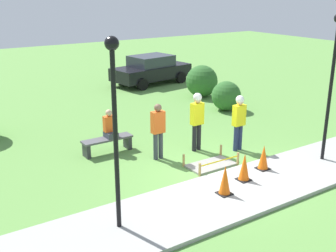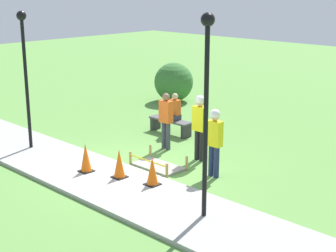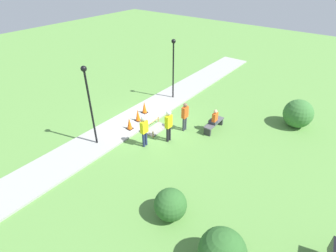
% 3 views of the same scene
% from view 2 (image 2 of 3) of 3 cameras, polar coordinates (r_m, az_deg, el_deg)
% --- Properties ---
extents(ground_plane, '(60.00, 60.00, 0.00)m').
position_cam_2_polar(ground_plane, '(13.89, -3.50, -4.98)').
color(ground_plane, '#5B8E42').
extents(sidewalk, '(28.00, 2.28, 0.10)m').
position_cam_2_polar(sidewalk, '(13.18, -7.18, -6.00)').
color(sidewalk, '#9E9E99').
rests_on(sidewalk, ground_plane).
extents(wet_concrete_patch, '(1.46, 0.82, 0.39)m').
position_cam_2_polar(wet_concrete_patch, '(14.10, -1.10, -4.46)').
color(wet_concrete_patch, gray).
rests_on(wet_concrete_patch, ground_plane).
extents(traffic_cone_near_patch, '(0.34, 0.34, 0.76)m').
position_cam_2_polar(traffic_cone_near_patch, '(13.59, -9.10, -3.50)').
color(traffic_cone_near_patch, black).
rests_on(traffic_cone_near_patch, sidewalk).
extents(traffic_cone_far_patch, '(0.34, 0.34, 0.75)m').
position_cam_2_polar(traffic_cone_far_patch, '(13.07, -5.42, -4.17)').
color(traffic_cone_far_patch, black).
rests_on(traffic_cone_far_patch, sidewalk).
extents(traffic_cone_sidewalk_edge, '(0.34, 0.34, 0.71)m').
position_cam_2_polar(traffic_cone_sidewalk_edge, '(12.57, -1.75, -5.03)').
color(traffic_cone_sidewalk_edge, black).
rests_on(traffic_cone_sidewalk_edge, sidewalk).
extents(park_bench, '(1.62, 0.44, 0.49)m').
position_cam_2_polar(park_bench, '(17.17, 0.27, 0.27)').
color(park_bench, '#2D2D33').
rests_on(park_bench, ground_plane).
extents(person_seated_on_bench, '(0.36, 0.44, 0.89)m').
position_cam_2_polar(person_seated_on_bench, '(16.99, 0.70, 1.84)').
color(person_seated_on_bench, '#383D47').
rests_on(person_seated_on_bench, park_bench).
extents(worker_supervisor, '(0.40, 0.26, 1.81)m').
position_cam_2_polar(worker_supervisor, '(13.18, 5.17, -1.19)').
color(worker_supervisor, navy).
rests_on(worker_supervisor, ground_plane).
extents(worker_assistant, '(0.40, 0.27, 1.89)m').
position_cam_2_polar(worker_assistant, '(14.37, 3.55, 0.52)').
color(worker_assistant, black).
rests_on(worker_assistant, ground_plane).
extents(bystander_in_orange_shirt, '(0.40, 0.23, 1.73)m').
position_cam_2_polar(bystander_in_orange_shirt, '(15.38, -0.23, 0.93)').
color(bystander_in_orange_shirt, '#383D47').
rests_on(bystander_in_orange_shirt, ground_plane).
extents(lamppost_near, '(0.28, 0.28, 4.23)m').
position_cam_2_polar(lamppost_near, '(10.26, 4.28, 4.12)').
color(lamppost_near, black).
rests_on(lamppost_near, sidewalk).
extents(lamppost_far, '(0.28, 0.28, 4.02)m').
position_cam_2_polar(lamppost_far, '(15.46, -15.60, 7.02)').
color(lamppost_far, black).
rests_on(lamppost_far, sidewalk).
extents(shrub_rounded_far, '(1.65, 1.65, 1.65)m').
position_cam_2_polar(shrub_rounded_far, '(21.82, 0.64, 4.89)').
color(shrub_rounded_far, '#387033').
rests_on(shrub_rounded_far, ground_plane).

